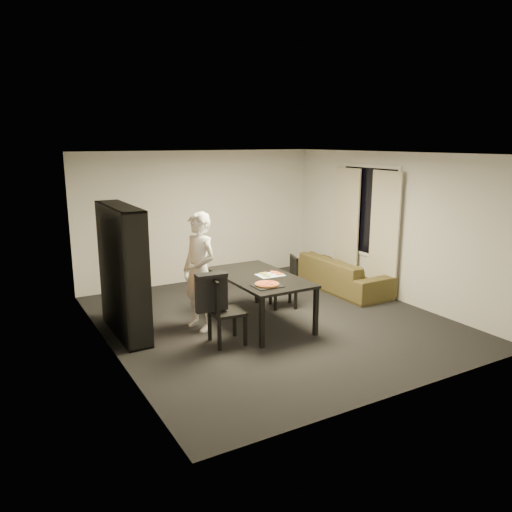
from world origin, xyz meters
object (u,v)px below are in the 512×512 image
person (199,272)px  pepperoni_pizza (267,284)px  bookshelf (123,271)px  chair_left (221,307)px  sofa (341,273)px  chair_right (288,278)px  baking_tray (267,286)px  dining_table (259,280)px

person → pepperoni_pizza: person is taller
bookshelf → chair_left: (1.04, -1.07, -0.40)m
chair_left → person: bearing=4.8°
pepperoni_pizza → sofa: 2.81m
chair_left → sofa: 3.41m
chair_left → pepperoni_pizza: chair_left is taller
chair_right → baking_tray: size_ratio=2.21×
dining_table → sofa: (2.27, 0.78, -0.38)m
dining_table → baking_tray: 0.58m
dining_table → person: 0.94m
person → sofa: person is taller
dining_table → sofa: size_ratio=0.86×
chair_left → sofa: bearing=-63.9°
chair_left → baking_tray: bearing=-91.4°
bookshelf → dining_table: (1.93, -0.60, -0.26)m
bookshelf → dining_table: size_ratio=1.05×
pepperoni_pizza → baking_tray: bearing=-109.5°
pepperoni_pizza → person: bearing=133.5°
person → sofa: 3.26m
chair_right → baking_tray: (-1.00, -0.98, 0.26)m
bookshelf → chair_left: 1.55m
dining_table → pepperoni_pizza: size_ratio=5.19×
chair_right → pepperoni_pizza: (-0.99, -0.96, 0.28)m
person → pepperoni_pizza: (0.72, -0.76, -0.10)m
chair_left → person: size_ratio=0.54×
sofa → baking_tray: bearing=118.5°
bookshelf → person: (1.03, -0.37, -0.06)m
chair_right → person: bearing=-65.4°
dining_table → person: bearing=165.7°
bookshelf → sofa: (4.20, 0.19, -0.64)m
person → sofa: size_ratio=0.84×
pepperoni_pizza → sofa: pepperoni_pizza is taller
dining_table → chair_left: size_ratio=1.88×
chair_left → pepperoni_pizza: (0.71, -0.05, 0.23)m
chair_right → baking_tray: chair_right is taller
dining_table → baking_tray: size_ratio=4.54×
person → baking_tray: bearing=27.8°
bookshelf → chair_right: bookshelf is taller
chair_right → person: size_ratio=0.50×
person → baking_tray: size_ratio=4.44×
pepperoni_pizza → chair_right: bearing=44.1°
person → chair_left: bearing=-14.4°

